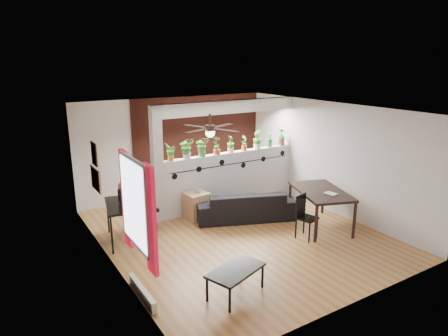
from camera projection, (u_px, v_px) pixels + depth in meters
room_shell at (237, 174)px, 8.05m from camera, size 6.30×7.10×2.90m
partition_wall at (231, 179)px, 9.86m from camera, size 3.60×0.18×1.35m
ceiling_header at (231, 107)px, 9.39m from camera, size 3.60×0.18×0.30m
pier_column at (157, 165)px, 8.72m from camera, size 0.22×0.20×2.60m
brick_panel at (202, 144)px, 10.90m from camera, size 3.90×0.05×2.60m
vine_decal at (233, 164)px, 9.67m from camera, size 3.31×0.01×0.30m
window_assembly at (136, 205)px, 5.72m from camera, size 0.09×1.30×1.55m
baseboard_heater at (142, 292)px, 6.10m from camera, size 0.08×1.00×0.18m
corkboard at (96, 179)px, 7.51m from camera, size 0.03×0.60×0.45m
framed_art at (94, 154)px, 7.34m from camera, size 0.03×0.34×0.44m
ceiling_fan at (210, 130)px, 7.13m from camera, size 1.19×1.19×0.43m
potted_plant_0 at (171, 152)px, 8.82m from camera, size 0.22×0.24×0.39m
potted_plant_1 at (187, 148)px, 9.01m from camera, size 0.29×0.26×0.47m
potted_plant_2 at (202, 146)px, 9.21m from camera, size 0.27×0.23×0.45m
potted_plant_3 at (217, 145)px, 9.41m from camera, size 0.30×0.29×0.45m
potted_plant_4 at (231, 143)px, 9.62m from camera, size 0.19×0.23×0.41m
potted_plant_5 at (244, 142)px, 9.82m from camera, size 0.23×0.21×0.38m
potted_plant_6 at (257, 139)px, 10.01m from camera, size 0.26×0.30×0.47m
potted_plant_7 at (270, 139)px, 10.23m from camera, size 0.23×0.23×0.37m
potted_plant_8 at (282, 137)px, 10.42m from camera, size 0.26×0.28×0.43m
sofa at (245, 205)px, 9.12m from camera, size 2.28×1.56×0.62m
cube_shelf at (197, 206)px, 9.10m from camera, size 0.55×0.50×0.61m
cup at (198, 191)px, 9.03m from camera, size 0.16×0.16×0.10m
computer_desk at (121, 207)px, 7.85m from camera, size 0.79×1.19×0.79m
monitor at (118, 197)px, 7.93m from camera, size 0.36×0.18×0.21m
office_chair at (146, 211)px, 8.52m from camera, size 0.47×0.47×0.90m
dining_table at (321, 194)px, 8.55m from camera, size 1.37×1.73×0.82m
book at (328, 195)px, 8.23m from camera, size 0.21×0.26×0.02m
folding_chair at (304, 212)px, 8.07m from camera, size 0.46×0.46×0.91m
coffee_table at (236, 272)px, 6.12m from camera, size 1.04×0.79×0.43m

